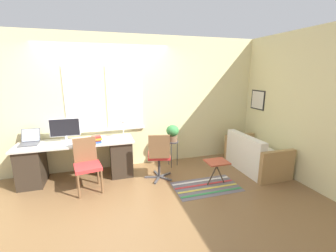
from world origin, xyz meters
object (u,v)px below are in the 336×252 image
(laptop, at_px, (30,141))
(folding_stool, at_px, (217,164))
(mouse, at_px, (80,143))
(book_stack, at_px, (96,140))
(plant_stand, at_px, (173,144))
(office_chair_swivel, at_px, (159,155))
(potted_plant, at_px, (173,132))
(desk_chair_wooden, at_px, (87,163))
(desk_lamp, at_px, (123,124))
(couch_loveseat, at_px, (254,157))
(monitor, at_px, (65,129))
(keyboard, at_px, (62,145))

(laptop, xyz_separation_m, folding_stool, (3.15, -1.08, -0.39))
(mouse, bearing_deg, book_stack, 0.78)
(mouse, height_order, book_stack, book_stack)
(mouse, bearing_deg, plant_stand, 5.94)
(office_chair_swivel, height_order, potted_plant, same)
(desk_chair_wooden, bearing_deg, office_chair_swivel, -10.14)
(desk_lamp, xyz_separation_m, book_stack, (-0.52, -0.19, -0.22))
(laptop, height_order, desk_chair_wooden, laptop)
(couch_loveseat, xyz_separation_m, folding_stool, (-1.05, -0.34, 0.12))
(laptop, height_order, office_chair_swivel, laptop)
(book_stack, distance_m, folding_stool, 2.22)
(laptop, distance_m, couch_loveseat, 4.30)
(monitor, xyz_separation_m, mouse, (0.26, -0.25, -0.22))
(monitor, relative_size, desk_chair_wooden, 0.59)
(plant_stand, bearing_deg, couch_loveseat, -22.90)
(laptop, distance_m, folding_stool, 3.35)
(book_stack, bearing_deg, plant_stand, 6.84)
(mouse, distance_m, office_chair_swivel, 1.42)
(monitor, distance_m, desk_chair_wooden, 0.84)
(couch_loveseat, bearing_deg, laptop, 80.04)
(office_chair_swivel, xyz_separation_m, potted_plant, (0.43, 0.52, 0.26))
(keyboard, xyz_separation_m, mouse, (0.30, 0.01, 0.01))
(keyboard, distance_m, office_chair_swivel, 1.71)
(couch_loveseat, bearing_deg, desk_lamp, 75.47)
(mouse, relative_size, office_chair_swivel, 0.06)
(keyboard, xyz_separation_m, book_stack, (0.57, 0.02, 0.05))
(book_stack, distance_m, desk_chair_wooden, 0.48)
(desk_lamp, relative_size, folding_stool, 0.83)
(laptop, height_order, folding_stool, laptop)
(mouse, relative_size, folding_stool, 0.13)
(desk_chair_wooden, distance_m, plant_stand, 1.76)
(office_chair_swivel, bearing_deg, book_stack, -4.31)
(desk_chair_wooden, bearing_deg, desk_lamp, 27.79)
(office_chair_swivel, bearing_deg, plant_stand, -116.54)
(book_stack, xyz_separation_m, desk_chair_wooden, (-0.16, -0.33, -0.30))
(monitor, distance_m, plant_stand, 2.11)
(book_stack, relative_size, office_chair_swivel, 0.25)
(laptop, relative_size, potted_plant, 1.02)
(desk_chair_wooden, bearing_deg, keyboard, 132.27)
(desk_lamp, distance_m, office_chair_swivel, 0.94)
(mouse, relative_size, desk_chair_wooden, 0.06)
(monitor, bearing_deg, keyboard, -97.62)
(monitor, relative_size, book_stack, 2.31)
(desk_chair_wooden, relative_size, folding_stool, 2.00)
(plant_stand, distance_m, potted_plant, 0.26)
(monitor, distance_m, couch_loveseat, 3.74)
(office_chair_swivel, distance_m, plant_stand, 0.68)
(keyboard, height_order, mouse, mouse)
(laptop, distance_m, book_stack, 1.16)
(mouse, height_order, potted_plant, potted_plant)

